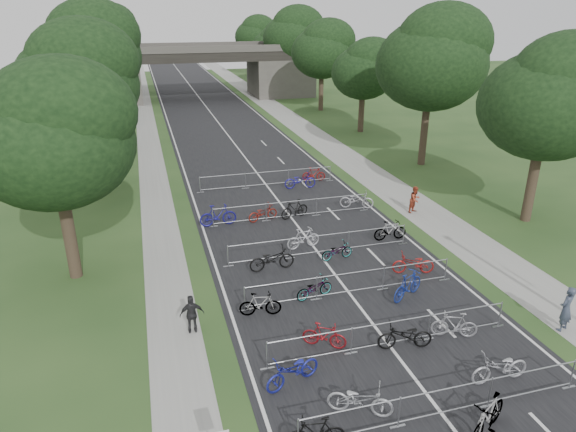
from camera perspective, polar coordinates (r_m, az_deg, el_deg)
The scene contains 49 objects.
road at distance 58.39m, azimuth -8.02°, elevation 10.59°, with size 11.00×140.00×0.01m, color black.
sidewalk_right at distance 59.99m, azimuth -0.31°, elevation 11.11°, with size 3.00×140.00×0.01m, color gray.
sidewalk_left at distance 57.86m, azimuth -15.49°, elevation 9.91°, with size 2.00×140.00×0.01m, color gray.
lane_markings at distance 58.39m, azimuth -8.02°, elevation 10.59°, with size 0.12×140.00×0.00m, color silver.
overpass_bridge at distance 72.58m, azimuth -9.98°, elevation 15.53°, with size 31.00×8.00×7.05m.
tree_left_0 at distance 23.45m, azimuth -24.50°, elevation 7.93°, with size 6.72×6.72×10.25m.
tree_right_0 at distance 31.17m, azimuth 27.12°, elevation 11.41°, with size 7.17×7.17×10.93m.
tree_left_1 at distance 35.07m, azimuth -22.29°, elevation 13.74°, with size 7.56×7.56×11.53m.
tree_right_1 at distance 40.64m, azimuth 15.83°, elevation 16.31°, with size 8.18×8.18×12.47m.
tree_left_2 at distance 46.90m, azimuth -21.14°, elevation 16.64°, with size 8.40×8.40×12.81m.
tree_right_2 at distance 51.42m, azimuth 8.54°, elevation 15.73°, with size 6.16×6.16×9.39m.
tree_left_3 at distance 58.96m, azimuth -20.12°, elevation 16.01°, with size 6.72×6.72×10.25m.
tree_right_3 at distance 62.44m, azimuth 3.92°, elevation 17.90°, with size 7.17×7.17×10.93m.
tree_left_4 at distance 70.86m, azimuth -19.71°, elevation 17.55°, with size 7.56×7.56×11.53m.
tree_right_4 at distance 73.77m, azimuth 0.64°, elevation 19.35°, with size 8.18×8.18×12.47m.
tree_left_5 at distance 82.79m, azimuth -19.41°, elevation 18.64°, with size 8.40×8.40×12.81m.
tree_right_5 at distance 85.43m, azimuth -1.78°, elevation 18.40°, with size 6.16×6.16×9.39m.
tree_left_6 at distance 94.84m, azimuth -19.00°, elevation 17.99°, with size 6.72×6.72×10.25m.
tree_right_6 at distance 97.04m, azimuth -3.63°, elevation 19.39°, with size 7.17×7.17×10.93m.
barrier_row_1 at distance 16.93m, azimuth 17.11°, elevation -19.16°, with size 9.70×0.08×1.10m.
barrier_row_2 at distance 19.34m, azimuth 11.37°, elevation -12.71°, with size 9.70×0.08×1.10m.
barrier_row_3 at distance 22.23m, azimuth 6.98°, elevation -7.44°, with size 9.70×0.08×1.10m.
barrier_row_4 at distance 25.53m, azimuth 3.55°, elevation -3.21°, with size 9.70×0.08×1.10m.
barrier_row_5 at distance 29.90m, azimuth 0.40°, elevation 0.73°, with size 9.70×0.08×1.10m.
barrier_row_6 at distance 35.37m, azimuth -2.33°, elevation 4.14°, with size 9.70×0.08×1.10m.
bike_5 at distance 16.51m, azimuth 8.03°, elevation -19.55°, with size 0.70×2.00×1.05m, color #A5A7AD.
bike_6 at distance 16.72m, azimuth 21.35°, elevation -20.09°, with size 0.58×2.07×1.24m, color #9D9FA4.
bike_7 at distance 18.80m, azimuth 22.52°, elevation -15.33°, with size 0.72×2.05×1.08m, color #A5A5AD.
bike_8 at distance 17.34m, azimuth 0.56°, elevation -16.87°, with size 0.72×2.05×1.08m, color navy.
bike_9 at distance 19.02m, azimuth 4.06°, elevation -13.11°, with size 0.46×1.64×0.99m, color maroon.
bike_10 at distance 19.35m, azimuth 12.89°, elevation -12.90°, with size 0.70×2.00×1.05m, color black.
bike_11 at distance 20.45m, azimuth 17.99°, elevation -11.44°, with size 0.48×1.72×1.03m, color gray.
bike_12 at distance 20.73m, azimuth -3.10°, elevation -9.78°, with size 0.48×1.69×1.02m, color #9D9FA4.
bike_13 at distance 21.91m, azimuth 2.94°, elevation -8.04°, with size 0.60×1.73×0.91m, color #9D9FA4.
bike_14 at distance 22.39m, azimuth 13.17°, elevation -7.51°, with size 0.56×2.00×1.20m, color navy.
bike_15 at distance 24.44m, azimuth 13.76°, elevation -5.16°, with size 0.68×1.94×1.02m, color maroon.
bike_16 at distance 24.04m, azimuth -1.81°, elevation -4.80°, with size 0.76×2.17×1.14m, color black.
bike_17 at distance 26.18m, azimuth 1.72°, elevation -2.50°, with size 0.52×1.83×1.10m, color #B6B6BE.
bike_18 at distance 25.19m, azimuth 5.45°, elevation -3.91°, with size 0.58×1.67×0.88m, color #9D9FA4.
bike_19 at distance 27.62m, azimuth 11.28°, elevation -1.60°, with size 0.51×1.81×1.09m, color #9D9FA4.
bike_20 at distance 29.10m, azimuth -7.79°, elevation 0.07°, with size 0.59×2.09×1.25m, color navy.
bike_21 at distance 29.63m, azimuth -2.82°, elevation 0.36°, with size 0.64×1.84×0.97m, color maroon.
bike_22 at distance 29.95m, azimuth 0.73°, elevation 0.79°, with size 0.52×1.86×1.12m, color black.
bike_23 at distance 31.71m, azimuth 7.64°, elevation 1.79°, with size 0.72×2.06×1.08m, color #AAA9B0.
bike_26 at distance 34.97m, azimuth 1.35°, elevation 3.97°, with size 0.75×2.15×1.13m, color navy.
bike_27 at distance 36.58m, azimuth 2.89°, elevation 4.66°, with size 0.46×1.65×0.99m, color maroon.
pedestrian_a at distance 22.26m, azimuth 28.51°, elevation -9.07°, with size 0.67×0.44×1.85m, color #333A4C.
pedestrian_b at distance 31.62m, azimuth 13.93°, elevation 1.78°, with size 0.79×0.61×1.62m, color #9E3922.
pedestrian_c at distance 19.92m, azimuth -10.62°, elevation -10.69°, with size 0.92×0.38×1.57m, color #242326.
Camera 1 is at (-7.83, -6.72, 11.44)m, focal length 32.00 mm.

